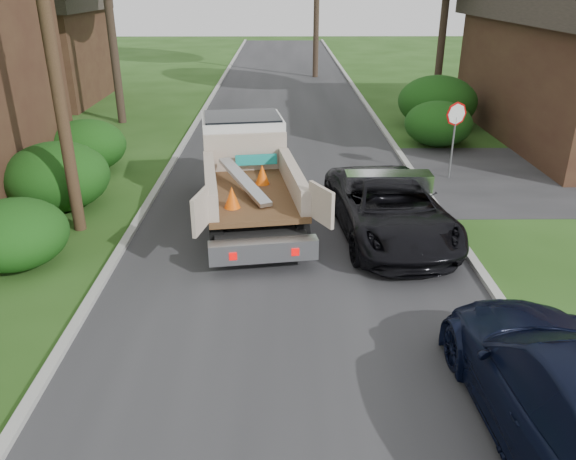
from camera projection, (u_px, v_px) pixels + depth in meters
The scene contains 15 objects.
ground at pixel (297, 340), 10.06m from camera, with size 120.00×120.00×0.00m, color #204212.
road at pixel (289, 169), 19.19m from camera, with size 8.00×90.00×0.02m, color #28282B.
curb_left at pixel (169, 168), 19.13m from camera, with size 0.20×90.00×0.12m, color #9E9E99.
curb_right at pixel (409, 167), 19.21m from camera, with size 0.20×90.00×0.12m, color #9E9E99.
stop_sign at pixel (455, 124), 17.61m from camera, with size 0.71×0.32×2.48m.
utility_pole at pixel (46, 16), 12.45m from camera, with size 2.42×1.25×10.00m.
house_left_far at pixel (23, 41), 28.77m from camera, with size 7.56×7.56×6.00m.
hedge_left_a at pixel (14, 234), 12.42m from camera, with size 2.34×2.34×1.53m, color #16400E.
hedge_left_b at pixel (57, 176), 15.55m from camera, with size 2.86×2.86×1.87m, color #16400E.
hedge_left_c at pixel (87, 145), 18.78m from camera, with size 2.60×2.60×1.70m, color #16400E.
hedge_right_a at pixel (438, 124), 21.65m from camera, with size 2.60×2.60×1.70m, color #16400E.
hedge_right_b at pixel (437, 102), 24.29m from camera, with size 3.38×3.38×2.21m, color #16400E.
flatbed_truck at pixel (247, 164), 15.37m from camera, with size 3.48×6.61×2.39m.
black_pickup at pixel (389, 208), 13.89m from camera, with size 2.50×5.41×1.50m, color black.
navy_suv at pixel (573, 398), 7.49m from camera, with size 2.25×5.53×1.61m, color black.
Camera 1 is at (-0.26, -8.38, 5.90)m, focal length 35.00 mm.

